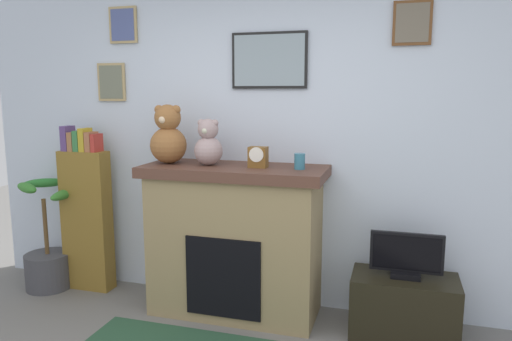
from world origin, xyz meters
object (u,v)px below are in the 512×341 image
object	(u,v)px
tv_stand	(404,306)
mantel_clock	(258,157)
potted_plant	(48,258)
teddy_bear_grey	(168,137)
fireplace	(235,239)
television	(406,257)
bookshelf	(87,214)
teddy_bear_brown	(208,144)
candle_jar	(300,161)

from	to	relation	value
tv_stand	mantel_clock	size ratio (longest dim) A/B	4.70
potted_plant	teddy_bear_grey	world-z (taller)	teddy_bear_grey
fireplace	television	distance (m)	1.27
bookshelf	mantel_clock	xyz separation A→B (m)	(1.58, -0.09, 0.58)
tv_stand	teddy_bear_brown	xyz separation A→B (m)	(-1.47, 0.01, 1.11)
bookshelf	teddy_bear_grey	xyz separation A→B (m)	(0.85, -0.09, 0.71)
bookshelf	tv_stand	bearing A→B (deg)	-2.15
fireplace	tv_stand	xyz separation A→B (m)	(1.27, -0.03, -0.37)
tv_stand	candle_jar	xyz separation A→B (m)	(-0.77, 0.01, 1.01)
tv_stand	mantel_clock	xyz separation A→B (m)	(-1.08, 0.01, 1.03)
potted_plant	television	size ratio (longest dim) A/B	1.94
candle_jar	mantel_clock	bearing A→B (deg)	-179.68
tv_stand	candle_jar	distance (m)	1.27
bookshelf	fireplace	bearing A→B (deg)	-3.07
fireplace	tv_stand	world-z (taller)	fireplace
tv_stand	television	world-z (taller)	television
television	mantel_clock	world-z (taller)	mantel_clock
mantel_clock	teddy_bear_grey	world-z (taller)	teddy_bear_grey
mantel_clock	tv_stand	bearing A→B (deg)	-0.32
teddy_bear_brown	television	bearing A→B (deg)	-0.34
television	teddy_bear_brown	xyz separation A→B (m)	(-1.47, 0.01, 0.74)
mantel_clock	teddy_bear_brown	bearing A→B (deg)	179.81
bookshelf	tv_stand	world-z (taller)	bookshelf
tv_stand	potted_plant	bearing A→B (deg)	-179.98
teddy_bear_brown	potted_plant	bearing A→B (deg)	-179.69
tv_stand	mantel_clock	bearing A→B (deg)	179.68
fireplace	teddy_bear_brown	xyz separation A→B (m)	(-0.20, -0.02, 0.74)
mantel_clock	candle_jar	bearing A→B (deg)	0.32
candle_jar	teddy_bear_grey	size ratio (longest dim) A/B	0.25
teddy_bear_brown	teddy_bear_grey	bearing A→B (deg)	-179.98
television	mantel_clock	size ratio (longest dim) A/B	3.18
teddy_bear_grey	candle_jar	bearing A→B (deg)	0.03
bookshelf	television	size ratio (longest dim) A/B	2.90
teddy_bear_grey	teddy_bear_brown	size ratio (longest dim) A/B	1.30
fireplace	teddy_bear_brown	distance (m)	0.76
fireplace	potted_plant	distance (m)	1.77
fireplace	television	world-z (taller)	fireplace
candle_jar	teddy_bear_brown	world-z (taller)	teddy_bear_brown
potted_plant	candle_jar	world-z (taller)	candle_jar
bookshelf	potted_plant	xyz separation A→B (m)	(-0.35, -0.10, -0.39)
television	tv_stand	bearing A→B (deg)	90.00
tv_stand	teddy_bear_grey	size ratio (longest dim) A/B	1.60
candle_jar	teddy_bear_grey	world-z (taller)	teddy_bear_grey
mantel_clock	potted_plant	bearing A→B (deg)	-179.79
television	teddy_bear_grey	distance (m)	1.97
fireplace	teddy_bear_grey	distance (m)	0.95
potted_plant	teddy_bear_grey	distance (m)	1.63
mantel_clock	fireplace	bearing A→B (deg)	174.22
teddy_bear_grey	tv_stand	bearing A→B (deg)	-0.23
candle_jar	mantel_clock	distance (m)	0.31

